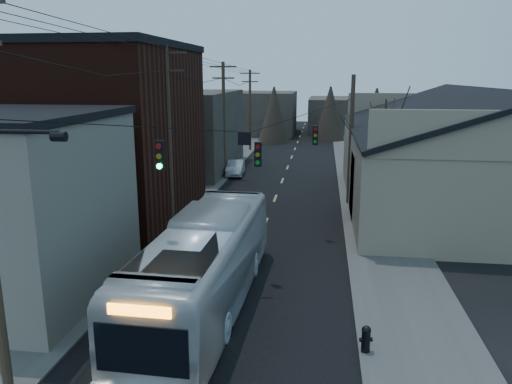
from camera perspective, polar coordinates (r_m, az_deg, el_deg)
road_surface at (r=38.92m, az=2.78°, el=0.69°), size 9.00×110.00×0.02m
sidewalk_left at (r=39.97m, az=-6.54°, el=1.03°), size 4.00×110.00×0.12m
sidewalk_right at (r=38.92m, az=12.36°, el=0.47°), size 4.00×110.00×0.12m
building_brick at (r=31.01m, az=-17.67°, el=6.20°), size 10.00×12.00×10.00m
building_left_far at (r=45.92m, az=-8.49°, el=6.91°), size 9.00×14.00×7.00m
warehouse at (r=34.77m, az=23.95°, el=2.54°), size 16.16×20.60×7.73m
building_far_left at (r=73.63m, az=0.48°, el=9.03°), size 10.00×12.00×6.00m
building_far_right at (r=78.18m, az=10.56°, el=8.69°), size 12.00×14.00×5.00m
bare_tree at (r=28.47m, az=14.24°, el=2.98°), size 0.40×0.40×7.20m
utility_lines at (r=32.80m, az=-3.49°, el=7.07°), size 11.24×45.28×10.50m
bus at (r=18.60m, az=-5.90°, el=-8.23°), size 3.24×12.30×3.40m
parked_car at (r=43.05m, az=-2.37°, el=2.77°), size 1.65×3.96×1.28m
fire_hydrant at (r=16.40m, az=12.46°, el=-15.96°), size 0.41×0.29×0.86m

